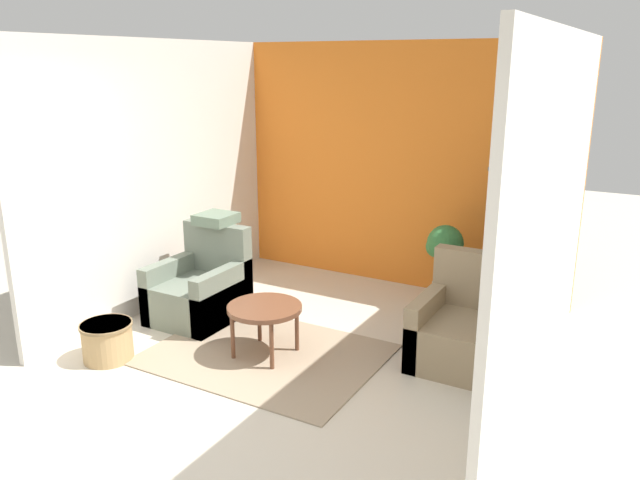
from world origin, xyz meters
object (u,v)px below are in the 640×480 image
potted_plant (444,253)px  wicker_basket (107,340)px  coffee_table (265,311)px  birdcage (514,249)px  armchair_right (465,331)px  parrot (523,150)px  armchair_left (200,291)px

potted_plant → wicker_basket: potted_plant is taller
coffee_table → wicker_basket: coffee_table is taller
birdcage → wicker_basket: bearing=-137.6°
wicker_basket → armchair_right: bearing=28.4°
parrot → coffee_table: bearing=-132.1°
armchair_right → birdcage: bearing=83.8°
coffee_table → armchair_right: armchair_right is taller
potted_plant → armchair_left: bearing=-143.9°
birdcage → potted_plant: size_ratio=1.76×
armchair_right → wicker_basket: bearing=-151.6°
armchair_right → potted_plant: 1.25m
coffee_table → potted_plant: bearing=62.1°
armchair_right → wicker_basket: 2.96m
coffee_table → wicker_basket: bearing=-147.6°
armchair_left → armchair_right: size_ratio=1.00×
armchair_right → birdcage: (0.12, 1.08, 0.44)m
parrot → potted_plant: 1.25m
armchair_left → birdcage: 3.00m
birdcage → parrot: 0.92m
armchair_right → parrot: (0.12, 1.08, 1.36)m
armchair_left → potted_plant: armchair_left is taller
birdcage → potted_plant: bearing=179.8°
birdcage → potted_plant: birdcage is taller
wicker_basket → potted_plant: bearing=50.5°
armchair_right → birdcage: 1.17m
coffee_table → armchair_right: (1.50, 0.71, -0.13)m
potted_plant → parrot: bearing=0.0°
coffee_table → armchair_left: bearing=159.9°
armchair_right → potted_plant: armchair_right is taller
armchair_left → parrot: (2.61, 1.42, 1.36)m
coffee_table → wicker_basket: 1.33m
coffee_table → armchair_left: size_ratio=0.71×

